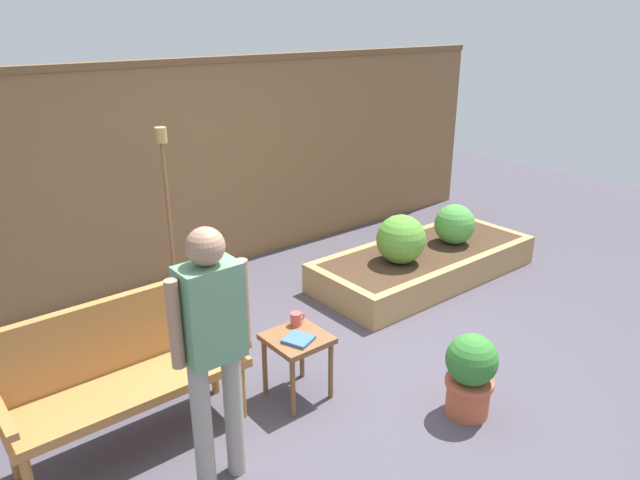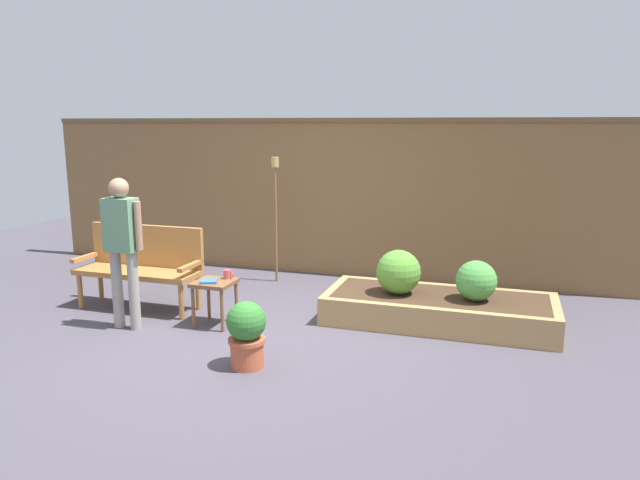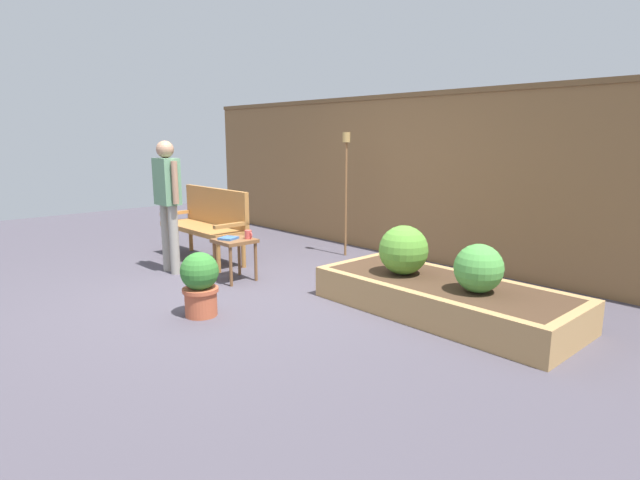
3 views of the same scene
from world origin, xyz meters
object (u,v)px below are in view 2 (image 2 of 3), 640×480
Objects in this scene: side_table at (215,289)px; shrub_near_bench at (398,272)px; tiki_torch at (275,197)px; book_on_table at (209,281)px; cup_on_table at (228,274)px; shrub_far_corner at (476,281)px; garden_bench at (142,261)px; potted_boxwood at (246,332)px; person_by_bench at (122,240)px.

shrub_near_bench reaches higher than side_table.
tiki_torch is (-0.04, 1.81, 0.74)m from side_table.
shrub_near_bench reaches higher than book_on_table.
side_table is 4.10× the size of cup_on_table.
shrub_near_bench is (1.80, 0.74, 0.14)m from side_table.
cup_on_table is 0.28× the size of shrub_far_corner.
garden_bench is 1.13m from book_on_table.
book_on_table reaches higher than side_table.
side_table is 0.29× the size of tiki_torch.
potted_boxwood is (0.80, -0.82, -0.18)m from book_on_table.
potted_boxwood is (0.77, -0.88, -0.08)m from side_table.
tiki_torch is (1.05, 1.49, 0.60)m from garden_bench.
potted_boxwood is at bearing -55.96° from cup_on_table.
book_on_table is at bearing -19.71° from garden_bench.
book_on_table is at bearing -123.43° from cup_on_table.
garden_bench is 3.00× the size of side_table.
garden_bench is 0.92× the size of person_by_bench.
person_by_bench is (-2.62, -1.10, 0.40)m from shrub_near_bench.
potted_boxwood is 1.93m from shrub_near_bench.
side_table is 2.68× the size of book_on_table.
garden_bench is at bearing 163.57° from side_table.
shrub_far_corner reaches higher than book_on_table.
book_on_table is 0.96m from person_by_bench.
potted_boxwood is at bearing -48.81° from side_table.
side_table is 1.01× the size of shrub_near_bench.
garden_bench is 3.04× the size of shrub_near_bench.
garden_bench is 2.92m from shrub_near_bench.
tiki_torch reaches higher than book_on_table.
side_table is 1.15× the size of shrub_far_corner.
side_table is at bearing -164.18° from shrub_far_corner.
side_table is 0.20m from cup_on_table.
garden_bench reaches higher than shrub_near_bench.
garden_bench is 8.03× the size of book_on_table.
person_by_bench reaches higher than shrub_far_corner.
book_on_table is 1.99m from shrub_near_bench.
cup_on_table is 1.80m from tiki_torch.
shrub_near_bench is 2.21m from tiki_torch.
side_table is 1.05m from person_by_bench.
cup_on_table is 1.81m from shrub_near_bench.
side_table is 0.81× the size of potted_boxwood.
garden_bench is 0.83m from person_by_bench.
side_table is at bearing 131.19° from potted_boxwood.
shrub_near_bench reaches higher than potted_boxwood.
shrub_far_corner is (2.63, 0.79, 0.02)m from book_on_table.
shrub_far_corner is at bearing 0.00° from shrub_near_bench.
tiki_torch reaches higher than cup_on_table.
tiki_torch is 1.06× the size of person_by_bench.
side_table is at bearing 39.42° from book_on_table.
side_table is 1.17m from potted_boxwood.
side_table is at bearing -88.73° from tiki_torch.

